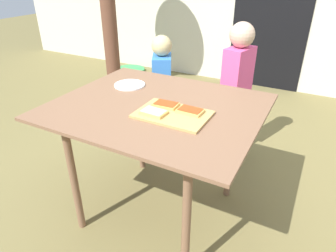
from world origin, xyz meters
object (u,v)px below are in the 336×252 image
object	(u,v)px
pizza_slice_far_right	(190,111)
pizza_slice_near_left	(154,112)
dining_table	(157,120)
plate_white_left	(130,85)
cutting_board	(173,114)
pizza_slice_far_left	(166,105)
garden_hose_coil	(130,70)
child_right	(236,84)
child_left	(162,89)

from	to	relation	value
pizza_slice_far_right	pizza_slice_near_left	xyz separation A→B (m)	(-0.15, -0.10, 0.00)
dining_table	plate_white_left	size ratio (longest dim) A/B	5.74
pizza_slice_near_left	cutting_board	bearing A→B (deg)	31.59
pizza_slice_far_left	garden_hose_coil	bearing A→B (deg)	128.81
pizza_slice_far_left	child_right	bearing A→B (deg)	80.59
child_left	garden_hose_coil	xyz separation A→B (m)	(-1.46, 1.62, -0.52)
child_right	pizza_slice_far_right	bearing A→B (deg)	-89.80
cutting_board	garden_hose_coil	bearing A→B (deg)	129.16
pizza_slice_near_left	child_left	xyz separation A→B (m)	(-0.40, 0.81, -0.23)
plate_white_left	child_right	distance (m)	0.84
pizza_slice_near_left	garden_hose_coil	bearing A→B (deg)	127.40
pizza_slice_near_left	pizza_slice_far_left	size ratio (longest dim) A/B	1.01
dining_table	child_left	bearing A→B (deg)	117.07
pizza_slice_far_left	garden_hose_coil	distance (m)	3.07
child_right	pizza_slice_far_left	bearing A→B (deg)	-99.41
garden_hose_coil	pizza_slice_near_left	bearing A→B (deg)	-52.60
child_left	cutting_board	bearing A→B (deg)	-57.53
pizza_slice_far_left	child_right	world-z (taller)	child_right
cutting_board	plate_white_left	distance (m)	0.50
dining_table	pizza_slice_far_left	bearing A→B (deg)	-14.30
pizza_slice_far_right	pizza_slice_far_left	bearing A→B (deg)	176.78
pizza_slice_near_left	pizza_slice_far_right	bearing A→B (deg)	33.11
pizza_slice_near_left	child_right	size ratio (longest dim) A/B	0.12
pizza_slice_near_left	child_right	distance (m)	0.98
dining_table	plate_white_left	distance (m)	0.36
dining_table	child_right	xyz separation A→B (m)	(0.20, 0.84, -0.03)
cutting_board	pizza_slice_near_left	xyz separation A→B (m)	(-0.08, -0.05, 0.02)
pizza_slice_near_left	child_left	distance (m)	0.93
pizza_slice_far_left	plate_white_left	distance (m)	0.41
child_right	dining_table	bearing A→B (deg)	-103.65
pizza_slice_near_left	pizza_slice_far_left	xyz separation A→B (m)	(0.01, 0.11, 0.00)
plate_white_left	garden_hose_coil	size ratio (longest dim) A/B	0.44
plate_white_left	pizza_slice_far_right	bearing A→B (deg)	-21.34
plate_white_left	child_right	xyz separation A→B (m)	(0.50, 0.67, -0.13)
dining_table	pizza_slice_far_right	world-z (taller)	pizza_slice_far_right
plate_white_left	child_left	distance (m)	0.56
pizza_slice_far_left	child_left	size ratio (longest dim) A/B	0.13
pizza_slice_far_right	child_right	bearing A→B (deg)	90.20
pizza_slice_far_left	garden_hose_coil	world-z (taller)	pizza_slice_far_left
pizza_slice_near_left	child_right	bearing A→B (deg)	81.09
pizza_slice_far_left	dining_table	bearing A→B (deg)	165.70
cutting_board	child_left	size ratio (longest dim) A/B	0.38
garden_hose_coil	plate_white_left	bearing A→B (deg)	-54.72
pizza_slice_far_left	plate_white_left	size ratio (longest dim) A/B	0.67
pizza_slice_far_right	child_left	bearing A→B (deg)	128.13
child_right	plate_white_left	bearing A→B (deg)	-126.94
child_left	garden_hose_coil	size ratio (longest dim) A/B	2.20
cutting_board	plate_white_left	world-z (taller)	cutting_board
cutting_board	child_right	bearing A→B (deg)	85.61
pizza_slice_far_right	garden_hose_coil	distance (m)	3.17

